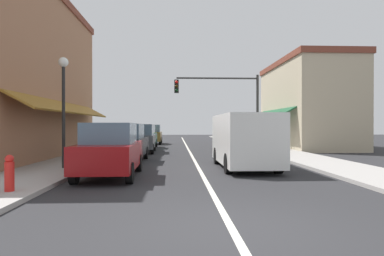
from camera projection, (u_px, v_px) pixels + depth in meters
ground_plane at (189, 150)px, 23.65m from camera, size 80.00×80.00×0.00m
sidewalk_left at (108, 149)px, 23.39m from camera, size 2.60×56.00×0.12m
sidewalk_right at (267, 149)px, 23.92m from camera, size 2.60×56.00×0.12m
lane_center_stripe at (189, 150)px, 23.65m from camera, size 0.14×52.00×0.01m
storefront_left_block at (12, 74)px, 17.19m from camera, size 5.92×14.20×8.53m
storefront_right_block at (307, 105)px, 26.06m from camera, size 5.81×10.20×6.56m
parked_car_nearest_left at (110, 150)px, 11.18m from camera, size 1.82×4.12×1.77m
parked_car_second_left at (125, 143)px, 15.96m from camera, size 1.87×4.14×1.77m
parked_car_third_left at (141, 138)px, 21.50m from camera, size 1.85×4.13×1.77m
parked_car_far_left at (144, 136)px, 25.66m from camera, size 1.81×4.11×1.77m
parked_car_distant_left at (152, 134)px, 31.35m from camera, size 1.80×4.11×1.77m
van_in_lane at (244, 139)px, 13.57m from camera, size 2.03×5.19×2.12m
traffic_signal_mast_arm at (227, 97)px, 23.74m from camera, size 5.88×0.50×5.22m
street_lamp_left_near at (63, 93)px, 12.68m from camera, size 0.36×0.36×4.21m
fire_hydrant at (9, 173)px, 8.16m from camera, size 0.22×0.22×0.87m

